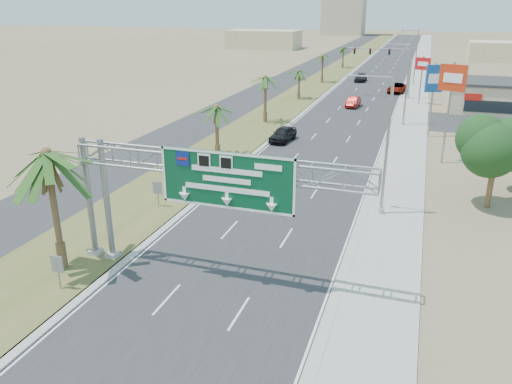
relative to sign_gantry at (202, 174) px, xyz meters
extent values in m
cube|color=#28282B|center=(1.06, 100.07, -6.05)|extent=(12.00, 300.00, 0.02)
cube|color=#9E9B93|center=(9.56, 100.07, -6.01)|extent=(4.00, 300.00, 0.10)
cube|color=#4B5826|center=(-8.94, 100.07, -6.00)|extent=(7.00, 300.00, 0.12)
cube|color=#28282B|center=(-15.94, 100.07, -6.05)|extent=(8.00, 300.00, 0.02)
cylinder|color=gray|center=(-6.14, 0.07, -2.36)|extent=(0.36, 0.36, 7.40)
cylinder|color=gray|center=(-7.34, 0.07, -2.36)|extent=(0.36, 0.36, 7.40)
cube|color=#9E9B93|center=(-6.14, 0.07, -5.86)|extent=(0.70, 0.70, 0.40)
cube|color=#9E9B93|center=(-7.34, 0.07, -5.86)|extent=(0.70, 0.70, 0.40)
cube|color=#074225|center=(1.56, -0.41, -0.06)|extent=(7.20, 0.12, 3.00)
cube|color=navy|center=(-0.84, -0.49, 0.89)|extent=(0.75, 0.03, 0.75)
cone|color=white|center=(1.56, -0.49, -1.21)|extent=(0.56, 0.56, 0.45)
cylinder|color=brown|center=(-8.14, -1.93, -2.56)|extent=(0.36, 0.36, 7.00)
cylinder|color=brown|center=(-8.14, -1.93, -5.22)|extent=(0.54, 0.54, 1.68)
cylinder|color=brown|center=(-8.44, 22.07, -3.56)|extent=(0.36, 0.36, 5.00)
cylinder|color=brown|center=(-8.44, 22.07, -5.46)|extent=(0.54, 0.54, 1.20)
cylinder|color=brown|center=(-8.44, 38.07, -3.16)|extent=(0.36, 0.36, 5.80)
cylinder|color=brown|center=(-8.44, 38.07, -5.36)|extent=(0.54, 0.54, 1.39)
cylinder|color=brown|center=(-8.44, 56.07, -3.81)|extent=(0.36, 0.36, 4.50)
cylinder|color=brown|center=(-8.44, 56.07, -5.52)|extent=(0.54, 0.54, 1.08)
cylinder|color=brown|center=(-8.44, 75.07, -3.46)|extent=(0.36, 0.36, 5.20)
cylinder|color=brown|center=(-8.44, 75.07, -5.43)|extent=(0.54, 0.54, 1.25)
cylinder|color=brown|center=(-8.44, 100.07, -3.66)|extent=(0.36, 0.36, 4.80)
cylinder|color=brown|center=(-8.44, 100.07, -5.48)|extent=(0.54, 0.54, 1.15)
cylinder|color=gray|center=(8.56, 12.07, -1.06)|extent=(0.20, 0.20, 10.00)
cylinder|color=gray|center=(7.16, 12.07, 3.79)|extent=(2.80, 0.12, 0.12)
cube|color=slate|center=(5.76, 12.07, 3.69)|extent=(0.50, 0.22, 0.18)
cylinder|color=#9E9B93|center=(8.56, 12.07, -5.81)|extent=(0.44, 0.44, 0.50)
cylinder|color=gray|center=(8.56, 42.07, -1.06)|extent=(0.20, 0.20, 10.00)
cylinder|color=gray|center=(7.16, 42.07, 3.79)|extent=(2.80, 0.12, 0.12)
cube|color=slate|center=(5.76, 42.07, 3.69)|extent=(0.50, 0.22, 0.18)
cylinder|color=#9E9B93|center=(8.56, 42.07, -5.81)|extent=(0.44, 0.44, 0.50)
cylinder|color=gray|center=(8.56, 78.07, -1.06)|extent=(0.20, 0.20, 10.00)
cylinder|color=gray|center=(7.16, 78.07, 3.79)|extent=(2.80, 0.12, 0.12)
cube|color=slate|center=(5.76, 78.07, 3.69)|extent=(0.50, 0.22, 0.18)
cylinder|color=#9E9B93|center=(8.56, 78.07, -5.81)|extent=(0.44, 0.44, 0.50)
cylinder|color=gray|center=(8.26, 62.07, -2.06)|extent=(0.28, 0.28, 8.00)
cylinder|color=gray|center=(3.26, 62.07, 1.64)|extent=(10.00, 0.18, 0.18)
cube|color=black|center=(4.76, 61.87, 1.24)|extent=(0.32, 0.18, 0.95)
cube|color=black|center=(1.76, 61.87, 1.24)|extent=(0.32, 0.18, 0.95)
cube|color=black|center=(-0.74, 61.87, 1.24)|extent=(0.32, 0.18, 0.95)
sphere|color=red|center=(4.76, 61.75, 1.54)|extent=(0.22, 0.22, 0.22)
imported|color=black|center=(8.26, 62.07, 0.94)|extent=(0.16, 0.16, 0.60)
cylinder|color=#9E9B93|center=(8.26, 62.07, -5.76)|extent=(0.56, 0.56, 0.60)
cylinder|color=brown|center=(16.06, 16.07, -4.11)|extent=(0.44, 0.44, 3.90)
sphere|color=#133715|center=(16.06, 16.07, -1.51)|extent=(4.50, 4.50, 4.50)
cylinder|color=gray|center=(-6.74, -3.93, -5.16)|extent=(0.08, 0.08, 1.80)
cube|color=slate|center=(-6.74, -3.93, -4.46)|extent=(0.75, 0.06, 0.95)
cylinder|color=gray|center=(-7.44, 8.07, -5.16)|extent=(0.08, 0.08, 1.80)
cube|color=slate|center=(-7.44, 8.07, -4.46)|extent=(0.75, 0.06, 0.95)
cube|color=tan|center=(-43.94, 150.07, -3.06)|extent=(24.00, 14.00, 6.00)
cube|color=tan|center=(31.06, 130.07, -3.56)|extent=(20.00, 12.00, 5.00)
imported|color=black|center=(-3.79, 29.85, -5.24)|extent=(2.46, 4.96, 1.63)
imported|color=maroon|center=(0.83, 52.33, -5.31)|extent=(1.84, 4.61, 1.49)
imported|color=gray|center=(6.22, 67.56, -5.25)|extent=(3.25, 6.04, 1.61)
imported|color=black|center=(-1.47, 79.20, -5.33)|extent=(2.13, 5.07, 1.46)
cylinder|color=gray|center=(12.96, 26.81, -1.30)|extent=(0.20, 0.20, 9.51)
cube|color=red|center=(12.96, 26.81, 2.05)|extent=(2.37, 1.05, 2.40)
cube|color=white|center=(12.96, 26.63, 2.05)|extent=(1.60, 0.57, 0.84)
cylinder|color=gray|center=(11.59, 37.22, -1.89)|extent=(0.20, 0.20, 8.34)
cube|color=navy|center=(11.59, 37.22, 0.58)|extent=(1.96, 1.06, 3.00)
cube|color=white|center=(11.59, 37.04, 0.58)|extent=(1.30, 0.59, 1.05)
cylinder|color=gray|center=(10.06, 57.68, -2.48)|extent=(0.20, 0.20, 7.16)
cube|color=red|center=(10.06, 57.68, 0.01)|extent=(2.17, 1.04, 1.80)
cube|color=white|center=(10.06, 57.50, 0.01)|extent=(1.46, 0.57, 0.63)
camera|label=1|loc=(10.49, -22.59, 8.32)|focal=35.00mm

